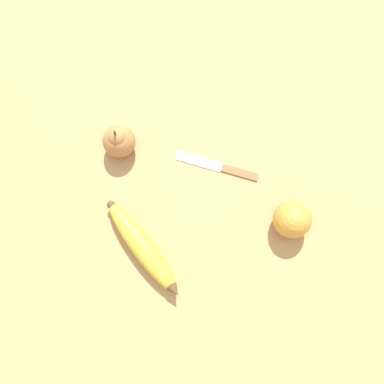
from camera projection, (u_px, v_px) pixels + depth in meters
ground_plane at (207, 196)px, 0.78m from camera, size 3.00×3.00×0.00m
banana at (143, 248)px, 0.73m from camera, size 0.13×0.22×0.04m
orange at (292, 219)px, 0.73m from camera, size 0.07×0.07×0.07m
pear at (119, 141)px, 0.77m from camera, size 0.07×0.07×0.09m
paring_knife at (220, 167)px, 0.79m from camera, size 0.05×0.18×0.01m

